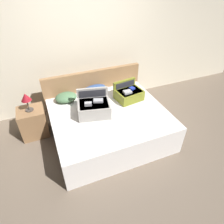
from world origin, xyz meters
name	(u,v)px	position (x,y,z in m)	size (l,w,h in m)	color
ground_plane	(118,151)	(0.00, 0.00, 0.00)	(12.00, 12.00, 0.00)	#6B5B4C
back_wall	(85,43)	(0.00, 1.65, 1.30)	(8.00, 0.10, 2.60)	beige
bed	(109,125)	(0.00, 0.40, 0.26)	(1.87, 1.61, 0.51)	silver
headboard	(94,92)	(0.00, 1.24, 0.45)	(1.91, 0.08, 0.90)	olive
hard_case_large	(94,107)	(-0.23, 0.48, 0.64)	(0.59, 0.51, 0.37)	gray
hard_case_medium	(129,94)	(0.48, 0.66, 0.62)	(0.49, 0.42, 0.31)	olive
pillow_near_headboard	(66,97)	(-0.58, 1.02, 0.59)	(0.38, 0.30, 0.15)	#4C724C
pillow_center_head	(94,90)	(-0.06, 1.04, 0.61)	(0.51, 0.24, 0.18)	navy
nightstand	(33,122)	(-1.21, 0.95, 0.26)	(0.44, 0.40, 0.53)	olive
table_lamp	(26,98)	(-1.21, 0.95, 0.76)	(0.16, 0.16, 0.32)	#3F3833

